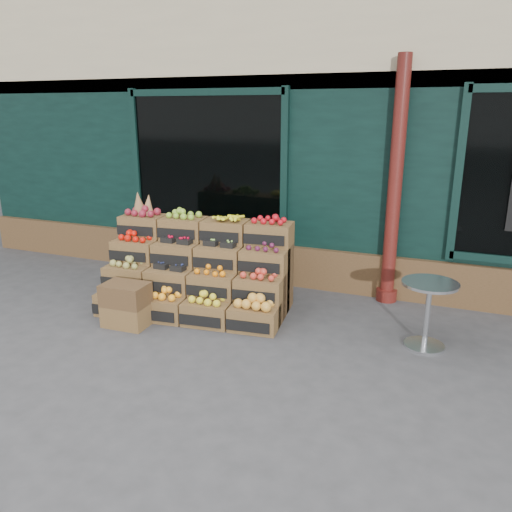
% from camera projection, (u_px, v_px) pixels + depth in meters
% --- Properties ---
extents(ground, '(60.00, 60.00, 0.00)m').
position_uv_depth(ground, '(249.00, 348.00, 5.52)').
color(ground, '#3C3C3F').
rests_on(ground, ground).
extents(shop_facade, '(12.00, 6.24, 4.80)m').
position_uv_depth(shop_facade, '(354.00, 117.00, 9.39)').
color(shop_facade, black).
rests_on(shop_facade, ground).
extents(crate_display, '(2.47, 1.41, 1.48)m').
position_uv_depth(crate_display, '(198.00, 274.00, 6.55)').
color(crate_display, brown).
rests_on(crate_display, ground).
extents(spare_crates, '(0.55, 0.39, 0.53)m').
position_uv_depth(spare_crates, '(126.00, 305.00, 6.04)').
color(spare_crates, brown).
rests_on(spare_crates, ground).
extents(bistro_table, '(0.61, 0.61, 0.76)m').
position_uv_depth(bistro_table, '(428.00, 307.00, 5.42)').
color(bistro_table, silver).
rests_on(bistro_table, ground).
extents(shopkeeper, '(0.86, 0.73, 2.02)m').
position_uv_depth(shopkeeper, '(199.00, 203.00, 8.47)').
color(shopkeeper, '#18552D').
rests_on(shopkeeper, ground).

